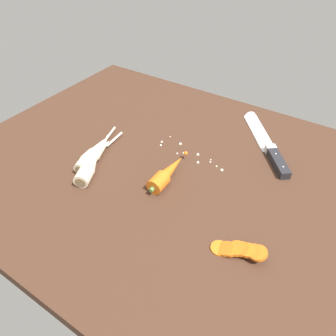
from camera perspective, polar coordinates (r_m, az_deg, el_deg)
ground_plane at (r=87.62cm, az=0.71°, el=-1.01°), size 120.00×90.00×4.00cm
chefs_knife at (r=100.49cm, az=17.07°, el=5.15°), size 24.20×29.30×4.18cm
whole_carrot at (r=81.55cm, az=-0.18°, el=-0.97°), size 4.34×18.14×4.20cm
parsnip_front at (r=90.48cm, az=-13.58°, el=2.52°), size 8.77×22.18×4.00cm
parsnip_mid_left at (r=91.17cm, az=-12.68°, el=3.02°), size 4.89×17.61×4.00cm
parsnip_mid_right at (r=86.94cm, az=-13.98°, el=0.61°), size 10.95×21.32×4.00cm
carrot_slice_stack at (r=68.73cm, az=12.73°, el=-14.35°), size 11.43×5.79×3.76cm
mince_crumbs at (r=90.91cm, az=4.23°, el=2.66°), size 21.91×6.93×0.87cm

